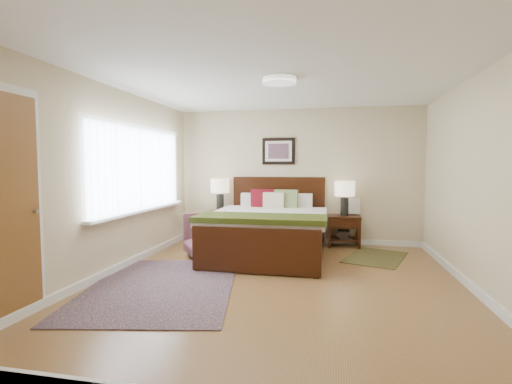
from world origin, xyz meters
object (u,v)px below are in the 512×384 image
at_px(nightstand_left, 220,218).
at_px(lamp_right, 345,191).
at_px(lamp_left, 220,189).
at_px(armchair, 213,236).
at_px(nightstand_right, 344,228).
at_px(bed, 269,221).
at_px(rug_persian, 162,286).

relative_size(nightstand_left, lamp_right, 0.96).
relative_size(lamp_left, armchair, 0.78).
relative_size(nightstand_right, lamp_left, 0.92).
relative_size(bed, armchair, 2.88).
xyz_separation_m(nightstand_right, rug_persian, (-2.22, -2.69, -0.34)).
relative_size(lamp_right, rug_persian, 0.26).
relative_size(armchair, rug_persian, 0.33).
height_order(bed, lamp_right, bed).
bearing_deg(armchair, nightstand_left, 155.27).
bearing_deg(lamp_right, nightstand_left, -179.49).
relative_size(bed, nightstand_right, 4.01).
relative_size(bed, lamp_left, 3.70).
bearing_deg(nightstand_right, lamp_left, 179.67).
relative_size(nightstand_left, lamp_left, 0.96).
bearing_deg(nightstand_right, lamp_right, 90.00).
xyz_separation_m(nightstand_left, armchair, (0.27, -1.28, -0.10)).
xyz_separation_m(bed, lamp_right, (1.22, 0.88, 0.43)).
height_order(bed, rug_persian, bed).
distance_m(bed, lamp_left, 1.47).
relative_size(nightstand_left, rug_persian, 0.25).
height_order(lamp_right, armchair, lamp_right).
relative_size(nightstand_right, lamp_right, 0.92).
xyz_separation_m(nightstand_left, nightstand_right, (2.30, 0.01, -0.12)).
xyz_separation_m(bed, armchair, (-0.81, -0.42, -0.20)).
distance_m(nightstand_left, armchair, 1.32).
bearing_deg(nightstand_right, nightstand_left, -179.82).
bearing_deg(bed, rug_persian, -118.73).
height_order(lamp_left, rug_persian, lamp_left).
relative_size(lamp_left, rug_persian, 0.26).
distance_m(lamp_left, lamp_right, 2.30).
bearing_deg(bed, nightstand_right, 35.51).
bearing_deg(nightstand_left, rug_persian, -88.12).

